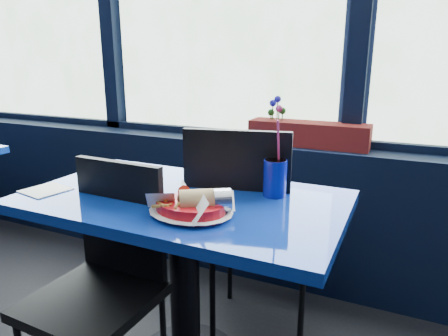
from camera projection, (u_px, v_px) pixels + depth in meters
window_sill at (213, 201)px, 2.48m from camera, size 5.00×0.26×0.80m
near_table at (183, 240)px, 1.55m from camera, size 1.20×0.70×0.75m
chair_near_front at (104, 270)px, 1.44m from camera, size 0.42×0.42×0.89m
chair_near_back at (253, 222)px, 1.73m from camera, size 0.53×0.53×0.99m
planter_box at (308, 134)px, 2.13m from camera, size 0.63×0.16×0.13m
flower_vase at (276, 128)px, 2.21m from camera, size 0.15×0.15×0.26m
food_basket at (192, 206)px, 1.31m from camera, size 0.28×0.28×0.09m
ketchup_bottle at (193, 162)px, 1.65m from camera, size 0.05×0.05×0.20m
soda_cup at (275, 177)px, 1.49m from camera, size 0.09×0.09×0.29m
napkin at (46, 190)px, 1.57m from camera, size 0.18×0.18×0.00m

